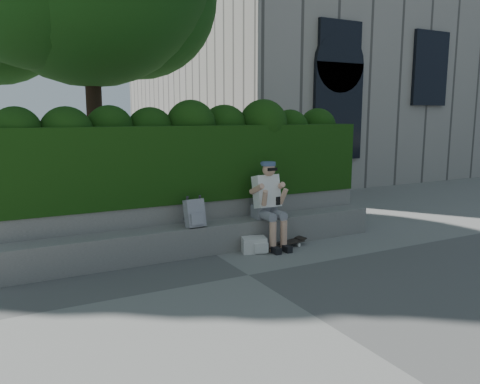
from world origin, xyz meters
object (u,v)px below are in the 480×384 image
person (268,201)px  backpack_plaid (195,213)px  skateboard (282,244)px  backpack_ground (254,245)px

person → backpack_plaid: bearing=176.3°
skateboard → backpack_plaid: size_ratio=1.95×
backpack_plaid → skateboard: bearing=-16.1°
person → backpack_ground: size_ratio=3.73×
backpack_ground → person: bearing=42.7°
person → backpack_plaid: person is taller
backpack_plaid → person: bearing=-8.5°
person → backpack_plaid: 1.25m
skateboard → backpack_ground: bearing=169.7°
backpack_plaid → backpack_ground: backpack_plaid is taller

